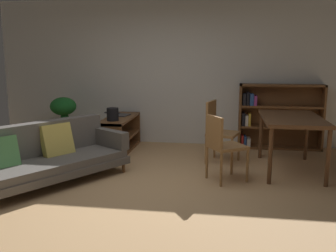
{
  "coord_description": "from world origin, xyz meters",
  "views": [
    {
      "loc": [
        0.93,
        -4.29,
        1.65
      ],
      "look_at": [
        0.19,
        0.65,
        0.71
      ],
      "focal_mm": 39.64,
      "sensor_mm": 36.0,
      "label": 1
    }
  ],
  "objects_px": {
    "media_console": "(120,134)",
    "bookshelf": "(276,116)",
    "dining_chair_far": "(218,128)",
    "dining_table": "(292,122)",
    "fabric_couch": "(46,156)",
    "desk_speaker": "(113,114)",
    "dining_chair_near": "(223,144)",
    "open_laptop": "(119,114)",
    "potted_floor_plant": "(64,113)"
  },
  "relations": [
    {
      "from": "open_laptop",
      "to": "dining_chair_far",
      "type": "bearing_deg",
      "value": -20.6
    },
    {
      "from": "potted_floor_plant",
      "to": "bookshelf",
      "type": "height_order",
      "value": "bookshelf"
    },
    {
      "from": "media_console",
      "to": "bookshelf",
      "type": "bearing_deg",
      "value": 12.55
    },
    {
      "from": "dining_table",
      "to": "dining_chair_near",
      "type": "relative_size",
      "value": 1.56
    },
    {
      "from": "dining_chair_far",
      "to": "bookshelf",
      "type": "distance_m",
      "value": 1.48
    },
    {
      "from": "dining_chair_near",
      "to": "open_laptop",
      "type": "bearing_deg",
      "value": 139.43
    },
    {
      "from": "open_laptop",
      "to": "potted_floor_plant",
      "type": "bearing_deg",
      "value": -178.85
    },
    {
      "from": "media_console",
      "to": "dining_chair_far",
      "type": "relative_size",
      "value": 1.39
    },
    {
      "from": "potted_floor_plant",
      "to": "dining_table",
      "type": "relative_size",
      "value": 0.66
    },
    {
      "from": "fabric_couch",
      "to": "dining_chair_near",
      "type": "bearing_deg",
      "value": 9.55
    },
    {
      "from": "desk_speaker",
      "to": "dining_chair_near",
      "type": "relative_size",
      "value": 0.24
    },
    {
      "from": "potted_floor_plant",
      "to": "dining_table",
      "type": "height_order",
      "value": "potted_floor_plant"
    },
    {
      "from": "open_laptop",
      "to": "bookshelf",
      "type": "distance_m",
      "value": 2.84
    },
    {
      "from": "media_console",
      "to": "bookshelf",
      "type": "xyz_separation_m",
      "value": [
        2.75,
        0.61,
        0.29
      ]
    },
    {
      "from": "dining_chair_near",
      "to": "media_console",
      "type": "bearing_deg",
      "value": 142.34
    },
    {
      "from": "dining_table",
      "to": "potted_floor_plant",
      "type": "bearing_deg",
      "value": 166.07
    },
    {
      "from": "media_console",
      "to": "desk_speaker",
      "type": "height_order",
      "value": "desk_speaker"
    },
    {
      "from": "media_console",
      "to": "desk_speaker",
      "type": "relative_size",
      "value": 6.31
    },
    {
      "from": "desk_speaker",
      "to": "dining_chair_near",
      "type": "bearing_deg",
      "value": -29.96
    },
    {
      "from": "bookshelf",
      "to": "dining_chair_far",
      "type": "bearing_deg",
      "value": -133.28
    },
    {
      "from": "bookshelf",
      "to": "media_console",
      "type": "bearing_deg",
      "value": -167.45
    },
    {
      "from": "dining_chair_far",
      "to": "potted_floor_plant",
      "type": "bearing_deg",
      "value": 167.04
    },
    {
      "from": "open_laptop",
      "to": "dining_table",
      "type": "xyz_separation_m",
      "value": [
        2.84,
        -0.98,
        0.1
      ]
    },
    {
      "from": "open_laptop",
      "to": "desk_speaker",
      "type": "bearing_deg",
      "value": -84.45
    },
    {
      "from": "desk_speaker",
      "to": "potted_floor_plant",
      "type": "height_order",
      "value": "potted_floor_plant"
    },
    {
      "from": "desk_speaker",
      "to": "potted_floor_plant",
      "type": "distance_m",
      "value": 1.22
    },
    {
      "from": "bookshelf",
      "to": "open_laptop",
      "type": "bearing_deg",
      "value": -171.78
    },
    {
      "from": "dining_table",
      "to": "dining_chair_near",
      "type": "xyz_separation_m",
      "value": [
        -0.97,
        -0.62,
        -0.21
      ]
    },
    {
      "from": "desk_speaker",
      "to": "dining_chair_far",
      "type": "xyz_separation_m",
      "value": [
        1.74,
        -0.12,
        -0.17
      ]
    },
    {
      "from": "media_console",
      "to": "dining_chair_near",
      "type": "relative_size",
      "value": 1.5
    },
    {
      "from": "dining_table",
      "to": "dining_chair_near",
      "type": "height_order",
      "value": "dining_chair_near"
    },
    {
      "from": "dining_table",
      "to": "bookshelf",
      "type": "distance_m",
      "value": 1.4
    },
    {
      "from": "fabric_couch",
      "to": "desk_speaker",
      "type": "relative_size",
      "value": 10.16
    },
    {
      "from": "media_console",
      "to": "desk_speaker",
      "type": "bearing_deg",
      "value": -91.49
    },
    {
      "from": "desk_speaker",
      "to": "open_laptop",
      "type": "bearing_deg",
      "value": 95.55
    },
    {
      "from": "fabric_couch",
      "to": "dining_chair_far",
      "type": "xyz_separation_m",
      "value": [
        2.23,
        1.31,
        0.17
      ]
    },
    {
      "from": "desk_speaker",
      "to": "dining_table",
      "type": "xyz_separation_m",
      "value": [
        2.79,
        -0.43,
        0.01
      ]
    },
    {
      "from": "dining_chair_far",
      "to": "dining_table",
      "type": "bearing_deg",
      "value": -16.53
    },
    {
      "from": "fabric_couch",
      "to": "open_laptop",
      "type": "bearing_deg",
      "value": 77.59
    },
    {
      "from": "bookshelf",
      "to": "dining_chair_near",
      "type": "bearing_deg",
      "value": -115.15
    },
    {
      "from": "dining_chair_near",
      "to": "bookshelf",
      "type": "distance_m",
      "value": 2.22
    },
    {
      "from": "potted_floor_plant",
      "to": "dining_chair_far",
      "type": "relative_size",
      "value": 0.94
    },
    {
      "from": "open_laptop",
      "to": "potted_floor_plant",
      "type": "distance_m",
      "value": 1.05
    },
    {
      "from": "dining_chair_far",
      "to": "desk_speaker",
      "type": "bearing_deg",
      "value": 176.04
    },
    {
      "from": "dining_chair_far",
      "to": "fabric_couch",
      "type": "bearing_deg",
      "value": -149.51
    },
    {
      "from": "fabric_couch",
      "to": "desk_speaker",
      "type": "xyz_separation_m",
      "value": [
        0.49,
        1.43,
        0.34
      ]
    },
    {
      "from": "media_console",
      "to": "potted_floor_plant",
      "type": "distance_m",
      "value": 1.17
    },
    {
      "from": "desk_speaker",
      "to": "media_console",
      "type": "bearing_deg",
      "value": 88.51
    },
    {
      "from": "media_console",
      "to": "open_laptop",
      "type": "distance_m",
      "value": 0.39
    },
    {
      "from": "open_laptop",
      "to": "dining_table",
      "type": "relative_size",
      "value": 0.31
    }
  ]
}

